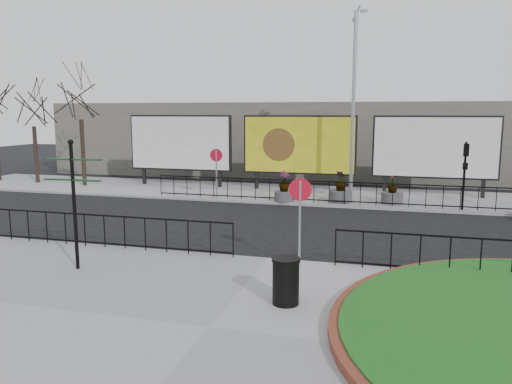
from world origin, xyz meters
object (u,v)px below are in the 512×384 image
(fingerpost_sign, at_px, (74,192))
(litter_bin, at_px, (286,281))
(planter_c, at_px, (392,194))
(lamp_post, at_px, (353,103))
(billboard_mid, at_px, (299,145))
(planter_a, at_px, (284,190))
(planter_b, at_px, (341,191))

(fingerpost_sign, bearing_deg, litter_bin, -8.24)
(fingerpost_sign, distance_m, planter_c, 15.14)
(fingerpost_sign, xyz_separation_m, planter_c, (8.34, 12.52, -1.71))
(lamp_post, bearing_deg, billboard_mid, 146.75)
(fingerpost_sign, distance_m, litter_bin, 6.36)
(planter_a, xyz_separation_m, planter_b, (2.66, 0.48, -0.02))
(lamp_post, bearing_deg, fingerpost_sign, -115.37)
(billboard_mid, xyz_separation_m, fingerpost_sign, (-3.34, -15.35, -0.33))
(billboard_mid, xyz_separation_m, planter_a, (-0.04, -3.57, -1.94))
(fingerpost_sign, bearing_deg, planter_a, 75.45)
(billboard_mid, height_order, planter_b, billboard_mid)
(billboard_mid, distance_m, planter_c, 6.10)
(planter_c, bearing_deg, billboard_mid, 150.45)
(planter_a, bearing_deg, billboard_mid, 89.29)
(lamp_post, relative_size, fingerpost_sign, 2.59)
(planter_b, bearing_deg, planter_c, 6.12)
(lamp_post, height_order, fingerpost_sign, lamp_post)
(fingerpost_sign, relative_size, planter_c, 2.60)
(lamp_post, bearing_deg, planter_c, -23.42)
(billboard_mid, height_order, fingerpost_sign, billboard_mid)
(litter_bin, distance_m, planter_c, 13.70)
(planter_b, bearing_deg, litter_bin, -89.48)
(lamp_post, height_order, litter_bin, lamp_post)
(planter_a, bearing_deg, planter_c, 8.31)
(planter_a, bearing_deg, fingerpost_sign, -105.62)
(lamp_post, distance_m, planter_a, 5.41)
(planter_a, distance_m, planter_c, 5.10)
(planter_b, bearing_deg, lamp_post, 70.62)
(lamp_post, xyz_separation_m, fingerpost_sign, (-6.34, -13.38, -2.56))
(planter_a, bearing_deg, lamp_post, 27.67)
(litter_bin, bearing_deg, lamp_post, 88.91)
(litter_bin, height_order, planter_a, planter_a)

